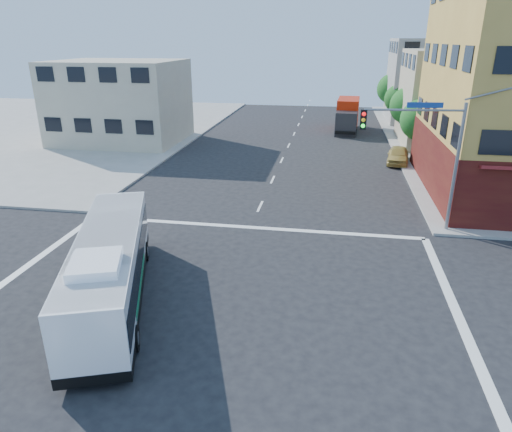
# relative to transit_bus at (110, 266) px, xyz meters

# --- Properties ---
(ground) EXTENTS (120.00, 120.00, 0.00)m
(ground) POSITION_rel_transit_bus_xyz_m (4.08, -0.99, -1.56)
(ground) COLOR black
(ground) RESTS_ON ground
(sidewalk_nw) EXTENTS (50.00, 50.00, 0.15)m
(sidewalk_nw) POSITION_rel_transit_bus_xyz_m (-30.92, 34.01, -1.48)
(sidewalk_nw) COLOR gray
(sidewalk_nw) RESTS_ON ground
(building_east_near) EXTENTS (12.06, 10.06, 9.00)m
(building_east_near) POSITION_rel_transit_bus_xyz_m (21.06, 32.99, 2.95)
(building_east_near) COLOR tan
(building_east_near) RESTS_ON ground
(building_east_far) EXTENTS (12.06, 10.06, 10.00)m
(building_east_far) POSITION_rel_transit_bus_xyz_m (21.06, 46.99, 3.45)
(building_east_far) COLOR #9C9C97
(building_east_far) RESTS_ON ground
(building_west) EXTENTS (12.06, 10.06, 8.00)m
(building_west) POSITION_rel_transit_bus_xyz_m (-12.93, 28.99, 2.45)
(building_west) COLOR beige
(building_west) RESTS_ON ground
(signal_mast_ne) EXTENTS (7.91, 1.13, 8.07)m
(signal_mast_ne) POSITION_rel_transit_bus_xyz_m (13.16, 9.63, 3.42)
(signal_mast_ne) COLOR gray
(signal_mast_ne) RESTS_ON ground
(street_tree_a) EXTENTS (3.60, 3.60, 5.53)m
(street_tree_a) POSITION_rel_transit_bus_xyz_m (15.99, 26.94, 2.03)
(street_tree_a) COLOR #331D12
(street_tree_a) RESTS_ON ground
(street_tree_b) EXTENTS (3.80, 3.80, 5.79)m
(street_tree_b) POSITION_rel_transit_bus_xyz_m (15.99, 34.94, 2.19)
(street_tree_b) COLOR #331D12
(street_tree_b) RESTS_ON ground
(street_tree_c) EXTENTS (3.40, 3.40, 5.29)m
(street_tree_c) POSITION_rel_transit_bus_xyz_m (15.99, 42.94, 1.90)
(street_tree_c) COLOR #331D12
(street_tree_c) RESTS_ON ground
(street_tree_d) EXTENTS (4.00, 4.00, 6.03)m
(street_tree_d) POSITION_rel_transit_bus_xyz_m (15.99, 50.94, 2.32)
(street_tree_d) COLOR #331D12
(street_tree_d) RESTS_ON ground
(transit_bus) EXTENTS (5.75, 10.91, 3.19)m
(transit_bus) POSITION_rel_transit_bus_xyz_m (0.00, 0.00, 0.00)
(transit_bus) COLOR black
(transit_bus) RESTS_ON ground
(box_truck) EXTENTS (2.74, 8.00, 3.55)m
(box_truck) POSITION_rel_transit_bus_xyz_m (9.88, 38.78, 0.16)
(box_truck) COLOR #242428
(box_truck) RESTS_ON ground
(parked_car) EXTENTS (2.28, 4.41, 1.43)m
(parked_car) POSITION_rel_transit_bus_xyz_m (13.97, 24.59, -0.84)
(parked_car) COLOR tan
(parked_car) RESTS_ON ground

